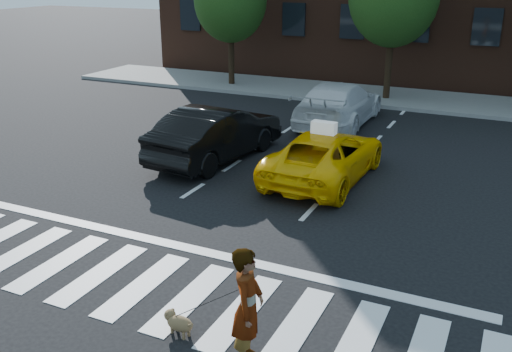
{
  "coord_description": "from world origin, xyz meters",
  "views": [
    {
      "loc": [
        5.71,
        -7.33,
        5.47
      ],
      "look_at": [
        0.68,
        3.41,
        1.1
      ],
      "focal_mm": 40.0,
      "sensor_mm": 36.0,
      "label": 1
    }
  ],
  "objects_px": {
    "black_sedan": "(216,133)",
    "dog": "(178,322)",
    "white_suv": "(339,104)",
    "woman": "(248,307)",
    "taxi": "(325,155)"
  },
  "relations": [
    {
      "from": "black_sedan",
      "to": "white_suv",
      "type": "xyz_separation_m",
      "value": [
        2.1,
        5.38,
        -0.02
      ]
    },
    {
      "from": "black_sedan",
      "to": "white_suv",
      "type": "height_order",
      "value": "black_sedan"
    },
    {
      "from": "white_suv",
      "to": "woman",
      "type": "relative_size",
      "value": 2.93
    },
    {
      "from": "white_suv",
      "to": "dog",
      "type": "distance_m",
      "value": 13.41
    },
    {
      "from": "black_sedan",
      "to": "dog",
      "type": "xyz_separation_m",
      "value": [
        3.65,
        -7.92,
        -0.6
      ]
    },
    {
      "from": "white_suv",
      "to": "woman",
      "type": "xyz_separation_m",
      "value": [
        2.86,
        -13.45,
        0.14
      ]
    },
    {
      "from": "woman",
      "to": "dog",
      "type": "height_order",
      "value": "woman"
    },
    {
      "from": "black_sedan",
      "to": "dog",
      "type": "bearing_deg",
      "value": 121.31
    },
    {
      "from": "woman",
      "to": "white_suv",
      "type": "bearing_deg",
      "value": -1.0
    },
    {
      "from": "taxi",
      "to": "dog",
      "type": "height_order",
      "value": "taxi"
    },
    {
      "from": "black_sedan",
      "to": "white_suv",
      "type": "bearing_deg",
      "value": -104.75
    },
    {
      "from": "taxi",
      "to": "black_sedan",
      "type": "relative_size",
      "value": 0.97
    },
    {
      "from": "black_sedan",
      "to": "woman",
      "type": "relative_size",
      "value": 2.66
    },
    {
      "from": "woman",
      "to": "dog",
      "type": "xyz_separation_m",
      "value": [
        -1.3,
        0.15,
        -0.72
      ]
    },
    {
      "from": "white_suv",
      "to": "dog",
      "type": "relative_size",
      "value": 8.66
    }
  ]
}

